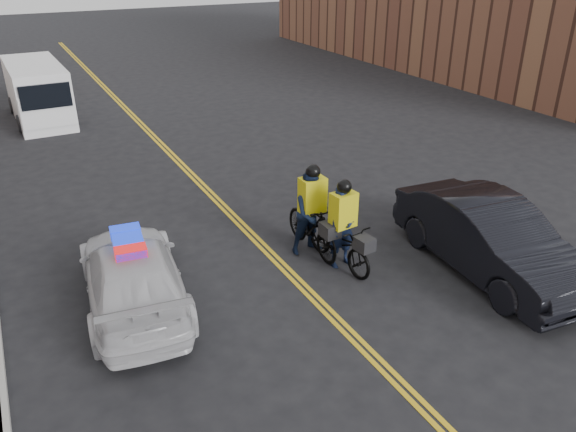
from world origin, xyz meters
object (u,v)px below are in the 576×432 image
(cyclist_far, at_px, (312,218))
(cargo_van, at_px, (38,93))
(police_cruiser, at_px, (133,274))
(cyclist_near, at_px, (342,236))
(dark_sedan, at_px, (490,238))

(cyclist_far, bearing_deg, cargo_van, 105.86)
(police_cruiser, relative_size, cargo_van, 0.88)
(cargo_van, xyz_separation_m, cyclist_far, (4.46, -15.02, -0.26))
(police_cruiser, bearing_deg, cyclist_near, 178.66)
(cargo_van, height_order, cyclist_near, cargo_van)
(police_cruiser, bearing_deg, dark_sedan, 168.69)
(police_cruiser, bearing_deg, cyclist_far, -170.39)
(dark_sedan, relative_size, cyclist_far, 2.29)
(cargo_van, bearing_deg, cyclist_far, -74.94)
(dark_sedan, xyz_separation_m, cyclist_near, (-2.76, 1.75, -0.10))
(cargo_van, distance_m, cyclist_far, 15.67)
(police_cruiser, relative_size, cyclist_near, 2.22)
(dark_sedan, height_order, cyclist_near, cyclist_near)
(dark_sedan, distance_m, cyclist_far, 4.01)
(dark_sedan, xyz_separation_m, cyclist_far, (-3.05, 2.62, 0.04))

